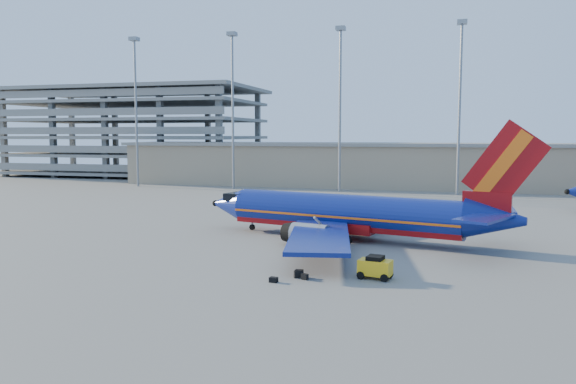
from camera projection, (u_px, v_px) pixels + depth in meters
The scene contains 7 objects.
ground at pixel (304, 240), 53.94m from camera, with size 220.00×220.00×0.00m, color slate.
terminal_building at pixel (429, 165), 106.41m from camera, with size 122.00×16.00×8.50m.
parking_garage at pixel (135, 128), 140.29m from camera, with size 62.00×32.00×21.40m.
light_mast_row at pixel (398, 90), 94.91m from camera, with size 101.60×1.60×28.65m.
aircraft_main at pixel (351, 215), 53.76m from camera, with size 32.97×31.35×11.33m.
baggage_tug at pixel (375, 267), 39.19m from camera, with size 2.48×1.77×1.63m.
luggage_pile at pixel (293, 276), 39.16m from camera, with size 2.46×2.22×0.54m.
Camera 1 is at (12.82, -51.66, 10.03)m, focal length 35.00 mm.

